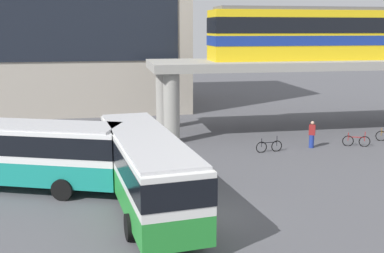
# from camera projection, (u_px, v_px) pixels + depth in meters

# --- Properties ---
(ground_plane) EXTENTS (120.00, 120.00, 0.00)m
(ground_plane) POSITION_uv_depth(u_px,v_px,m) (172.00, 154.00, 28.78)
(ground_plane) COLOR #515156
(station_building) EXTENTS (27.00, 14.68, 18.21)m
(station_building) POSITION_uv_depth(u_px,v_px,m) (42.00, 13.00, 44.64)
(station_building) COLOR #B2A899
(station_building) RESTS_ON ground_plane
(elevated_platform) EXTENTS (31.44, 6.32, 5.35)m
(elevated_platform) POSITION_uv_depth(u_px,v_px,m) (354.00, 69.00, 35.48)
(elevated_platform) COLOR #9E9B93
(elevated_platform) RESTS_ON ground_plane
(train) EXTENTS (20.11, 2.96, 3.84)m
(train) POSITION_uv_depth(u_px,v_px,m) (341.00, 33.00, 34.70)
(train) COLOR yellow
(train) RESTS_ON elevated_platform
(bus_main) EXTENTS (3.82, 11.26, 3.22)m
(bus_main) POSITION_uv_depth(u_px,v_px,m) (145.00, 162.00, 19.85)
(bus_main) COLOR #268C33
(bus_main) RESTS_ON ground_plane
(bus_secondary) EXTENTS (11.23, 6.22, 3.22)m
(bus_secondary) POSITION_uv_depth(u_px,v_px,m) (12.00, 148.00, 22.28)
(bus_secondary) COLOR teal
(bus_secondary) RESTS_ON ground_plane
(bicycle_red) EXTENTS (1.70, 0.67, 1.04)m
(bicycle_red) POSITION_uv_depth(u_px,v_px,m) (356.00, 141.00, 30.49)
(bicycle_red) COLOR black
(bicycle_red) RESTS_ON ground_plane
(bicycle_black) EXTENTS (1.79, 0.24, 1.04)m
(bicycle_black) POSITION_uv_depth(u_px,v_px,m) (269.00, 146.00, 29.08)
(bicycle_black) COLOR black
(bicycle_black) RESTS_ON ground_plane
(pedestrian_at_kerb) EXTENTS (0.48, 0.42, 1.77)m
(pedestrian_at_kerb) POSITION_uv_depth(u_px,v_px,m) (312.00, 135.00, 30.05)
(pedestrian_at_kerb) COLOR navy
(pedestrian_at_kerb) RESTS_ON ground_plane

